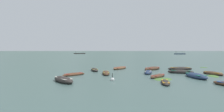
{
  "coord_description": "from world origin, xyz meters",
  "views": [
    {
      "loc": [
        -2.84,
        -5.06,
        3.16
      ],
      "look_at": [
        3.65,
        53.5,
        1.41
      ],
      "focal_mm": 29.76,
      "sensor_mm": 36.0,
      "label": 1
    }
  ],
  "objects_px": {
    "rowboat_4": "(74,74)",
    "rowboat_9": "(120,68)",
    "rowboat_10": "(106,73)",
    "rowboat_0": "(152,69)",
    "rowboat_5": "(181,72)",
    "rowboat_3": "(148,72)",
    "rowboat_12": "(94,70)",
    "rowboat_7": "(165,82)",
    "rowboat_2": "(158,76)",
    "ferry_1": "(180,54)",
    "rowboat_11": "(63,80)",
    "rowboat_8": "(213,73)",
    "mooring_buoy": "(112,80)",
    "rowboat_13": "(180,69)",
    "ferry_0": "(80,53)",
    "rowboat_1": "(196,76)"
  },
  "relations": [
    {
      "from": "rowboat_4",
      "to": "rowboat_9",
      "type": "xyz_separation_m",
      "value": [
        7.01,
        7.15,
        0.04
      ]
    },
    {
      "from": "rowboat_4",
      "to": "rowboat_10",
      "type": "xyz_separation_m",
      "value": [
        4.15,
        0.72,
        0.03
      ]
    },
    {
      "from": "rowboat_0",
      "to": "rowboat_5",
      "type": "relative_size",
      "value": 1.11
    },
    {
      "from": "rowboat_3",
      "to": "rowboat_12",
      "type": "xyz_separation_m",
      "value": [
        -7.26,
        4.21,
        -0.0
      ]
    },
    {
      "from": "rowboat_12",
      "to": "rowboat_7",
      "type": "bearing_deg",
      "value": -61.19
    },
    {
      "from": "rowboat_2",
      "to": "ferry_1",
      "type": "xyz_separation_m",
      "value": [
        64.8,
        124.92,
        0.3
      ]
    },
    {
      "from": "rowboat_4",
      "to": "rowboat_7",
      "type": "bearing_deg",
      "value": -36.66
    },
    {
      "from": "rowboat_11",
      "to": "rowboat_9",
      "type": "bearing_deg",
      "value": 57.68
    },
    {
      "from": "rowboat_7",
      "to": "rowboat_8",
      "type": "distance_m",
      "value": 10.5
    },
    {
      "from": "rowboat_0",
      "to": "ferry_1",
      "type": "height_order",
      "value": "ferry_1"
    },
    {
      "from": "rowboat_4",
      "to": "rowboat_9",
      "type": "bearing_deg",
      "value": 45.56
    },
    {
      "from": "rowboat_0",
      "to": "ferry_1",
      "type": "relative_size",
      "value": 0.44
    },
    {
      "from": "rowboat_9",
      "to": "mooring_buoy",
      "type": "xyz_separation_m",
      "value": [
        -2.6,
        -11.72,
        -0.07
      ]
    },
    {
      "from": "rowboat_13",
      "to": "rowboat_5",
      "type": "bearing_deg",
      "value": -115.7
    },
    {
      "from": "rowboat_4",
      "to": "mooring_buoy",
      "type": "distance_m",
      "value": 6.35
    },
    {
      "from": "rowboat_8",
      "to": "rowboat_0",
      "type": "bearing_deg",
      "value": 131.87
    },
    {
      "from": "rowboat_0",
      "to": "rowboat_13",
      "type": "bearing_deg",
      "value": -3.52
    },
    {
      "from": "rowboat_2",
      "to": "ferry_0",
      "type": "xyz_separation_m",
      "value": [
        -18.7,
        153.17,
        0.3
      ]
    },
    {
      "from": "rowboat_3",
      "to": "ferry_1",
      "type": "height_order",
      "value": "ferry_1"
    },
    {
      "from": "mooring_buoy",
      "to": "rowboat_3",
      "type": "bearing_deg",
      "value": 44.16
    },
    {
      "from": "rowboat_0",
      "to": "ferry_0",
      "type": "xyz_separation_m",
      "value": [
        -20.81,
        144.94,
        0.24
      ]
    },
    {
      "from": "rowboat_13",
      "to": "rowboat_4",
      "type": "bearing_deg",
      "value": -162.85
    },
    {
      "from": "rowboat_7",
      "to": "mooring_buoy",
      "type": "xyz_separation_m",
      "value": [
        -4.83,
        2.31,
        -0.02
      ]
    },
    {
      "from": "mooring_buoy",
      "to": "rowboat_9",
      "type": "bearing_deg",
      "value": 77.5
    },
    {
      "from": "rowboat_8",
      "to": "mooring_buoy",
      "type": "bearing_deg",
      "value": -166.1
    },
    {
      "from": "rowboat_8",
      "to": "rowboat_9",
      "type": "relative_size",
      "value": 0.97
    },
    {
      "from": "rowboat_10",
      "to": "rowboat_0",
      "type": "bearing_deg",
      "value": 30.66
    },
    {
      "from": "rowboat_2",
      "to": "rowboat_5",
      "type": "xyz_separation_m",
      "value": [
        4.49,
        3.33,
        0.05
      ]
    },
    {
      "from": "rowboat_10",
      "to": "ferry_0",
      "type": "bearing_deg",
      "value": 94.9
    },
    {
      "from": "rowboat_5",
      "to": "rowboat_13",
      "type": "relative_size",
      "value": 0.87
    },
    {
      "from": "rowboat_8",
      "to": "rowboat_11",
      "type": "height_order",
      "value": "rowboat_11"
    },
    {
      "from": "rowboat_1",
      "to": "rowboat_5",
      "type": "distance_m",
      "value": 4.2
    },
    {
      "from": "rowboat_0",
      "to": "rowboat_5",
      "type": "xyz_separation_m",
      "value": [
        2.38,
        -4.89,
        -0.0
      ]
    },
    {
      "from": "rowboat_3",
      "to": "rowboat_11",
      "type": "height_order",
      "value": "rowboat_11"
    },
    {
      "from": "rowboat_4",
      "to": "ferry_0",
      "type": "relative_size",
      "value": 0.29
    },
    {
      "from": "rowboat_10",
      "to": "rowboat_3",
      "type": "bearing_deg",
      "value": 0.92
    },
    {
      "from": "rowboat_1",
      "to": "rowboat_5",
      "type": "height_order",
      "value": "rowboat_1"
    },
    {
      "from": "rowboat_0",
      "to": "rowboat_1",
      "type": "bearing_deg",
      "value": -76.79
    },
    {
      "from": "rowboat_10",
      "to": "rowboat_4",
      "type": "bearing_deg",
      "value": -170.21
    },
    {
      "from": "rowboat_5",
      "to": "rowboat_11",
      "type": "distance_m",
      "value": 16.02
    },
    {
      "from": "rowboat_4",
      "to": "rowboat_10",
      "type": "distance_m",
      "value": 4.21
    },
    {
      "from": "rowboat_9",
      "to": "rowboat_8",
      "type": "bearing_deg",
      "value": -37.05
    },
    {
      "from": "rowboat_12",
      "to": "ferry_1",
      "type": "distance_m",
      "value": 137.54
    },
    {
      "from": "rowboat_10",
      "to": "ferry_0",
      "type": "distance_m",
      "value": 150.22
    },
    {
      "from": "rowboat_1",
      "to": "rowboat_8",
      "type": "distance_m",
      "value": 4.53
    },
    {
      "from": "rowboat_7",
      "to": "ferry_0",
      "type": "bearing_deg",
      "value": 96.51
    },
    {
      "from": "rowboat_9",
      "to": "rowboat_3",
      "type": "bearing_deg",
      "value": -65.12
    },
    {
      "from": "rowboat_8",
      "to": "rowboat_5",
      "type": "bearing_deg",
      "value": 153.95
    },
    {
      "from": "rowboat_4",
      "to": "rowboat_9",
      "type": "distance_m",
      "value": 10.02
    },
    {
      "from": "ferry_0",
      "to": "ferry_1",
      "type": "bearing_deg",
      "value": -18.69
    }
  ]
}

